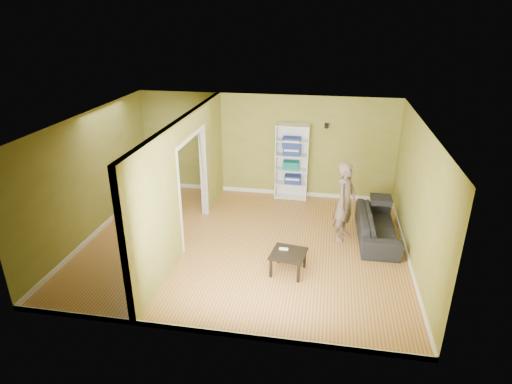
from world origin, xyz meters
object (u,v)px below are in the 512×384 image
dining_table (148,184)px  chair_near (139,200)px  person (345,195)px  chair_left (122,187)px  coffee_table (288,256)px  bookshelf (292,162)px  chair_far (160,179)px  sofa (378,222)px

dining_table → chair_near: size_ratio=1.22×
person → chair_left: 5.35m
coffee_table → chair_left: chair_left is taller
person → bookshelf: person is taller
chair_left → chair_far: size_ratio=1.04×
coffee_table → chair_far: chair_far is taller
coffee_table → chair_far: size_ratio=0.60×
person → chair_far: bearing=97.6°
sofa → dining_table: sofa is taller
sofa → chair_left: chair_left is taller
dining_table → coffee_table: bearing=-31.2°
bookshelf → sofa: bearing=-43.1°
dining_table → person: bearing=-8.5°
chair_near → coffee_table: bearing=-7.7°
chair_left → person: bearing=77.4°
coffee_table → dining_table: 4.22m
bookshelf → chair_far: 3.38m
bookshelf → chair_left: bookshelf is taller
person → chair_near: (-4.61, 0.14, -0.52)m
sofa → person: size_ratio=1.00×
coffee_table → chair_far: (-3.58, 2.86, 0.16)m
sofa → chair_left: (-6.00, 0.55, 0.15)m
bookshelf → dining_table: (-3.31, -1.29, -0.32)m
dining_table → chair_left: chair_left is taller
person → coffee_table: 1.91m
person → coffee_table: size_ratio=3.24×
chair_far → coffee_table: bearing=140.5°
sofa → bookshelf: (-2.00, 1.87, 0.58)m
dining_table → chair_left: 0.69m
person → chair_left: bearing=107.0°
chair_far → person: bearing=162.5°
person → chair_left: (-5.28, 0.66, -0.46)m
chair_left → chair_near: (0.68, -0.52, -0.06)m
sofa → person: (-0.71, -0.11, 0.61)m
person → sofa: bearing=-56.9°
chair_far → dining_table: bearing=87.1°
bookshelf → dining_table: bookshelf is taller
dining_table → chair_far: bearing=88.0°
person → bookshelf: size_ratio=1.03×
person → chair_near: size_ratio=2.11×
sofa → chair_far: bearing=75.5°
person → coffee_table: bearing=170.5°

